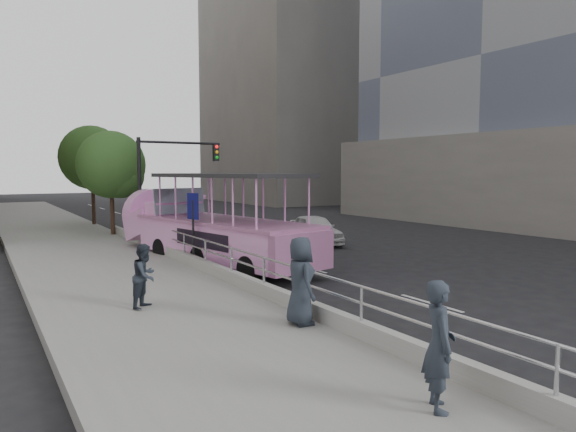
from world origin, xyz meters
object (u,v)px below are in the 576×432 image
duck_boat (208,230)px  parking_sign (193,223)px  pedestrian_far (300,281)px  pedestrian_mid (145,276)px  street_tree_far (94,160)px  car (315,229)px  traffic_signal (164,174)px  street_tree_near (113,167)px  pedestrian_near (439,345)px

duck_boat → parking_sign: duck_boat is taller
duck_boat → pedestrian_far: (-1.85, -9.56, -0.05)m
pedestrian_mid → street_tree_far: size_ratio=0.24×
car → traffic_signal: (-6.56, 3.26, 2.77)m
car → street_tree_far: 15.40m
parking_sign → street_tree_near: (-0.30, 10.52, 2.04)m
pedestrian_near → street_tree_near: street_tree_near is taller
duck_boat → street_tree_far: 15.29m
pedestrian_far → parking_sign: 8.02m
parking_sign → street_tree_far: street_tree_far is taller
street_tree_near → pedestrian_mid: bearing=-100.4°
street_tree_far → traffic_signal: bearing=-81.6°
pedestrian_near → parking_sign: 12.41m
pedestrian_far → traffic_signal: 15.35m
pedestrian_mid → street_tree_near: size_ratio=0.27×
parking_sign → traffic_signal: bearing=79.7°
street_tree_near → street_tree_far: bearing=88.1°
duck_boat → pedestrian_near: bearing=-99.7°
pedestrian_near → street_tree_far: (1.07, 28.86, 3.09)m
pedestrian_mid → parking_sign: parking_sign is taller
car → street_tree_far: size_ratio=0.66×
street_tree_far → car: bearing=-57.9°
traffic_signal → street_tree_far: 9.57m
pedestrian_far → street_tree_far: street_tree_far is taller
pedestrian_mid → street_tree_near: (2.81, 15.35, 2.74)m
car → parking_sign: (-7.86, -3.83, 1.06)m
duck_boat → pedestrian_far: bearing=-100.9°
car → pedestrian_mid: size_ratio=2.72×
pedestrian_near → street_tree_near: size_ratio=0.32×
pedestrian_far → parking_sign: bearing=4.9°
pedestrian_near → pedestrian_far: pedestrian_far is taller
pedestrian_far → street_tree_far: 24.69m
pedestrian_near → pedestrian_far: bearing=26.6°
duck_boat → pedestrian_mid: size_ratio=6.98×
pedestrian_mid → traffic_signal: traffic_signal is taller
pedestrian_far → street_tree_far: size_ratio=0.30×
pedestrian_far → street_tree_near: bearing=8.4°
duck_boat → car: (6.65, 2.25, -0.58)m
traffic_signal → duck_boat: bearing=-90.9°
traffic_signal → street_tree_far: (-1.40, 9.43, 0.81)m
car → street_tree_far: bearing=134.8°
pedestrian_near → parking_sign: bearing=28.2°
pedestrian_far → duck_boat: bearing=-1.5°
pedestrian_near → street_tree_far: bearing=31.5°
parking_sign → street_tree_near: street_tree_near is taller
car → pedestrian_far: (-8.50, -11.81, 0.53)m
duck_boat → street_tree_far: bearing=95.0°
pedestrian_mid → street_tree_near: street_tree_near is taller
duck_boat → traffic_signal: traffic_signal is taller
traffic_signal → car: bearing=-26.4°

